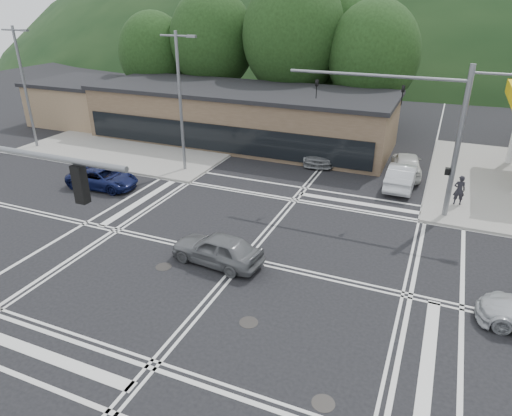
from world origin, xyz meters
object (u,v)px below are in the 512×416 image
at_px(car_queue_a, 402,175).
at_px(car_northbound, 322,149).
at_px(pedestrian, 459,190).
at_px(car_queue_b, 406,164).
at_px(car_blue_west, 103,178).
at_px(car_grey_center, 217,249).

distance_m(car_queue_a, car_northbound, 6.80).
height_order(car_northbound, pedestrian, pedestrian).
xyz_separation_m(car_queue_b, car_northbound, (-6.00, 0.96, -0.03)).
xyz_separation_m(car_blue_west, car_queue_a, (17.10, 7.38, 0.14)).
height_order(car_queue_a, car_northbound, car_northbound).
distance_m(car_queue_a, pedestrian, 3.76).
xyz_separation_m(car_blue_west, car_queue_b, (17.10, 9.62, 0.17)).
bearing_deg(car_grey_center, car_northbound, -176.31).
relative_size(car_northbound, pedestrian, 3.05).
height_order(car_queue_b, car_northbound, car_queue_b).
relative_size(car_grey_center, pedestrian, 2.44).
relative_size(car_queue_a, pedestrian, 2.68).
distance_m(car_blue_west, car_queue_b, 19.62).
height_order(car_grey_center, car_northbound, car_northbound).
xyz_separation_m(car_blue_west, car_grey_center, (10.65, -5.13, 0.10)).
xyz_separation_m(car_grey_center, car_queue_b, (6.45, 14.75, 0.07)).
xyz_separation_m(car_northbound, pedestrian, (9.28, -5.03, 0.25)).
bearing_deg(car_queue_a, car_blue_west, 24.63).
relative_size(car_queue_b, pedestrian, 2.69).
bearing_deg(car_northbound, car_grey_center, -99.88).
bearing_deg(car_blue_west, car_northbound, -50.90).
bearing_deg(car_queue_b, pedestrian, 120.48).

